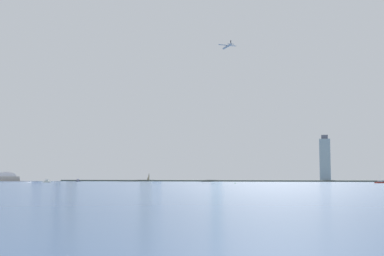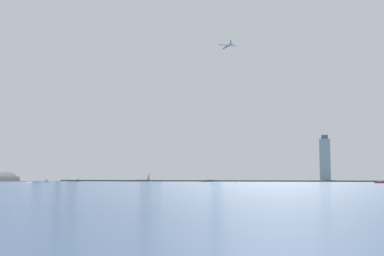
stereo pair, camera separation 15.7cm
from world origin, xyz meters
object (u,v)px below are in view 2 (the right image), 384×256
(skyscraper_6, at_px, (217,137))
(airplane, at_px, (227,46))
(skyscraper_1, at_px, (157,160))
(boat_2, at_px, (78,181))
(observation_tower, at_px, (60,84))
(boat_0, at_px, (47,181))
(stadium_dome, at_px, (14,177))
(skyscraper_2, at_px, (37,166))
(skyscraper_0, at_px, (72,145))
(skyscraper_3, at_px, (146,142))
(channel_buoy_0, at_px, (235,183))
(boat_4, at_px, (380,182))
(skyscraper_4, at_px, (325,159))

(skyscraper_6, distance_m, airplane, 210.41)
(skyscraper_1, bearing_deg, airplane, -35.86)
(boat_2, bearing_deg, observation_tower, -126.64)
(skyscraper_6, xyz_separation_m, boat_0, (-187.27, -313.83, -84.23))
(stadium_dome, height_order, skyscraper_2, skyscraper_2)
(airplane, bearing_deg, skyscraper_2, 48.15)
(skyscraper_2, xyz_separation_m, boat_2, (121.13, -66.62, -27.80))
(skyscraper_0, bearing_deg, skyscraper_3, -21.44)
(observation_tower, xyz_separation_m, skyscraper_2, (-19.56, -44.02, -167.54))
(skyscraper_2, bearing_deg, skyscraper_0, 80.05)
(channel_buoy_0, bearing_deg, skyscraper_3, 126.73)
(skyscraper_3, relative_size, boat_2, 16.73)
(skyscraper_3, distance_m, boat_4, 458.60)
(skyscraper_2, distance_m, skyscraper_6, 353.15)
(skyscraper_4, height_order, boat_2, skyscraper_4)
(skyscraper_1, distance_m, boat_4, 470.47)
(observation_tower, bearing_deg, airplane, -14.00)
(skyscraper_6, height_order, airplane, airplane)
(skyscraper_3, bearing_deg, channel_buoy_0, -53.27)
(skyscraper_1, bearing_deg, skyscraper_4, -0.26)
(skyscraper_3, relative_size, skyscraper_6, 0.88)
(skyscraper_2, height_order, airplane, airplane)
(stadium_dome, bearing_deg, boat_2, -19.71)
(boat_0, relative_size, airplane, 0.39)
(channel_buoy_0, bearing_deg, airplane, 103.40)
(boat_2, height_order, boat_4, boat_4)
(skyscraper_6, relative_size, channel_buoy_0, 109.64)
(skyscraper_6, distance_m, boat_4, 402.91)
(stadium_dome, bearing_deg, airplane, -5.40)
(stadium_dome, xyz_separation_m, channel_buoy_0, (486.65, -268.36, -7.06))
(skyscraper_0, height_order, skyscraper_3, skyscraper_3)
(stadium_dome, relative_size, boat_0, 7.94)
(skyscraper_2, relative_size, boat_2, 6.39)
(observation_tower, relative_size, skyscraper_1, 4.31)
(boat_2, bearing_deg, stadium_dome, -98.90)
(stadium_dome, distance_m, skyscraper_3, 270.06)
(skyscraper_2, bearing_deg, stadium_dome, -172.38)
(skyscraper_0, distance_m, skyscraper_2, 116.50)
(observation_tower, distance_m, boat_0, 349.05)
(skyscraper_2, height_order, boat_2, skyscraper_2)
(skyscraper_3, height_order, boat_0, skyscraper_3)
(observation_tower, distance_m, skyscraper_2, 174.33)
(observation_tower, bearing_deg, boat_2, -47.45)
(skyscraper_0, bearing_deg, stadium_dome, -120.41)
(skyscraper_2, distance_m, boat_0, 262.56)
(boat_4, xyz_separation_m, channel_buoy_0, (-175.20, -95.92, -0.48))
(skyscraper_1, distance_m, channel_buoy_0, 413.47)
(observation_tower, height_order, boat_0, observation_tower)
(skyscraper_0, distance_m, skyscraper_6, 316.23)
(observation_tower, bearing_deg, skyscraper_4, 3.01)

